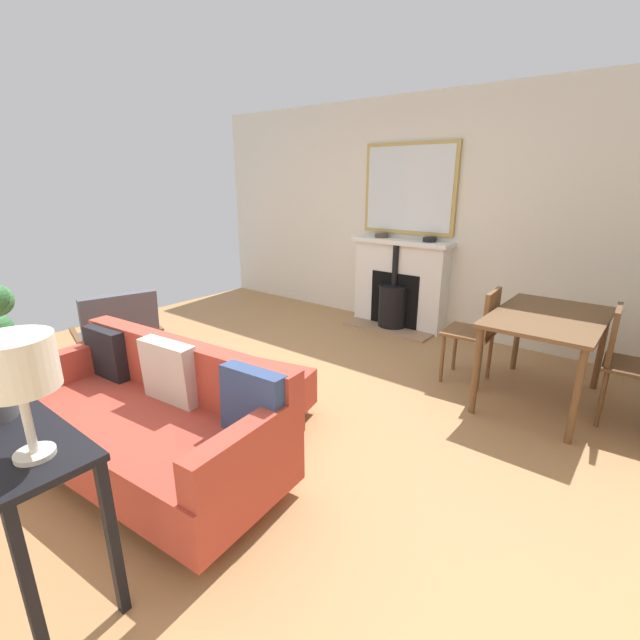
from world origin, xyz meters
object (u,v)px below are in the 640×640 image
(table_lamp_far_end, at_px, (15,367))
(mantel_bowl_far, at_px, (430,239))
(mantel_bowl_near, at_px, (381,235))
(fireplace, at_px, (398,289))
(sofa, at_px, (152,420))
(dining_table, at_px, (547,326))
(ottoman, at_px, (257,394))
(armchair_accent, at_px, (119,332))
(dining_chair_near_fireplace, at_px, (479,328))
(dining_chair_by_back_wall, at_px, (624,357))

(table_lamp_far_end, bearing_deg, mantel_bowl_far, -173.51)
(mantel_bowl_near, distance_m, mantel_bowl_far, 0.63)
(fireplace, bearing_deg, table_lamp_far_end, 11.09)
(sofa, xyz_separation_m, dining_table, (-2.45, 1.62, 0.30))
(sofa, relative_size, ottoman, 2.35)
(ottoman, height_order, armchair_accent, armchair_accent)
(fireplace, distance_m, dining_chair_near_fireplace, 1.66)
(ottoman, relative_size, dining_table, 0.68)
(sofa, xyz_separation_m, ottoman, (-0.79, 0.09, -0.12))
(mantel_bowl_near, distance_m, ottoman, 2.89)
(fireplace, relative_size, armchair_accent, 1.46)
(fireplace, bearing_deg, sofa, 3.97)
(sofa, bearing_deg, armchair_accent, -111.35)
(mantel_bowl_far, xyz_separation_m, armchair_accent, (2.94, -1.47, -0.63))
(fireplace, distance_m, table_lamp_far_end, 4.35)
(mantel_bowl_far, bearing_deg, dining_table, 55.89)
(fireplace, distance_m, dining_chair_by_back_wall, 2.58)
(table_lamp_far_end, distance_m, dining_table, 3.42)
(dining_chair_near_fireplace, bearing_deg, armchair_accent, -52.08)
(dining_table, height_order, dining_chair_near_fireplace, dining_chair_near_fireplace)
(sofa, height_order, table_lamp_far_end, table_lamp_far_end)
(sofa, bearing_deg, fireplace, -176.03)
(mantel_bowl_near, relative_size, table_lamp_far_end, 0.35)
(sofa, height_order, dining_chair_near_fireplace, dining_chair_near_fireplace)
(ottoman, bearing_deg, fireplace, -173.00)
(fireplace, height_order, mantel_bowl_far, mantel_bowl_far)
(ottoman, xyz_separation_m, armchair_accent, (0.25, -1.46, 0.23))
(dining_chair_near_fireplace, distance_m, dining_chair_by_back_wall, 1.05)
(mantel_bowl_far, xyz_separation_m, sofa, (3.48, -0.10, -0.74))
(mantel_bowl_far, distance_m, dining_chair_by_back_wall, 2.35)
(dining_chair_near_fireplace, height_order, dining_chair_by_back_wall, dining_chair_by_back_wall)
(sofa, relative_size, armchair_accent, 2.23)
(mantel_bowl_near, xyz_separation_m, dining_chair_near_fireplace, (1.02, 1.61, -0.57))
(mantel_bowl_far, height_order, dining_chair_by_back_wall, mantel_bowl_far)
(fireplace, distance_m, dining_table, 2.11)
(fireplace, distance_m, sofa, 3.45)
(mantel_bowl_near, bearing_deg, dining_chair_near_fireplace, 57.67)
(sofa, bearing_deg, mantel_bowl_far, 178.29)
(mantel_bowl_far, height_order, dining_table, mantel_bowl_far)
(armchair_accent, relative_size, dining_chair_by_back_wall, 0.96)
(sofa, bearing_deg, table_lamp_far_end, 37.09)
(fireplace, xyz_separation_m, sofa, (3.44, 0.24, -0.13))
(mantel_bowl_far, relative_size, dining_table, 0.13)
(dining_table, relative_size, dining_chair_near_fireplace, 1.36)
(mantel_bowl_far, distance_m, armchair_accent, 3.35)
(fireplace, xyz_separation_m, dining_table, (0.99, 1.86, 0.17))
(mantel_bowl_far, relative_size, armchair_accent, 0.18)
(armchair_accent, height_order, dining_chair_near_fireplace, dining_chair_near_fireplace)
(table_lamp_far_end, bearing_deg, dining_chair_by_back_wall, 154.25)
(mantel_bowl_far, relative_size, dining_chair_near_fireplace, 0.18)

